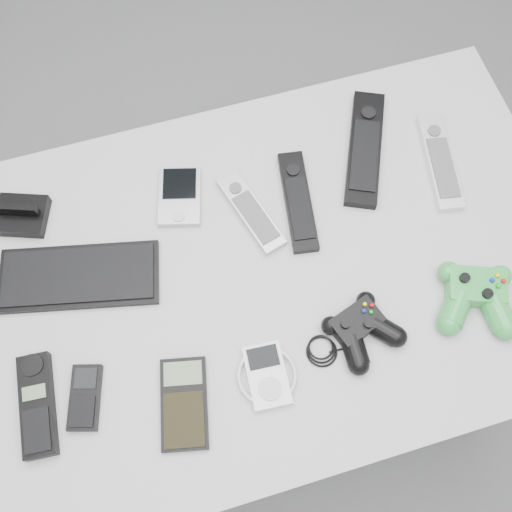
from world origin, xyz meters
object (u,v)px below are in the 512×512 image
object	(u,v)px
desk	(269,281)
pda	(180,196)
pda_keyboard	(79,276)
calculator	(184,403)
mobile_phone	(85,397)
remote_silver_a	(251,211)
remote_silver_b	(440,161)
remote_black_b	(365,148)
controller_green	(477,295)
controller_black	(361,328)
mp3_player	(267,375)
remote_black_a	(298,201)
cordless_handset	(37,405)

from	to	relation	value
desk	pda	distance (m)	0.24
pda_keyboard	calculator	distance (m)	0.30
pda	mobile_phone	size ratio (longest dim) A/B	1.12
remote_silver_a	remote_silver_b	xyz separation A→B (m)	(0.39, 0.00, 0.00)
remote_black_b	remote_silver_b	bearing A→B (deg)	-3.21
remote_silver_a	controller_green	distance (m)	0.44
pda	controller_black	xyz separation A→B (m)	(0.24, -0.35, 0.01)
controller_black	remote_silver_b	bearing A→B (deg)	26.97
mp3_player	controller_green	xyz separation A→B (m)	(0.40, 0.03, 0.01)
remote_silver_b	mobile_phone	world-z (taller)	remote_silver_b
mobile_phone	pda	bearing A→B (deg)	69.04
desk	remote_black_a	size ratio (longest dim) A/B	5.49
pda_keyboard	pda	distance (m)	0.24
cordless_handset	mp3_player	distance (m)	0.39
pda_keyboard	remote_silver_b	size ratio (longest dim) A/B	1.34
remote_black_b	mobile_phone	size ratio (longest dim) A/B	2.35
remote_silver_a	controller_green	world-z (taller)	controller_green
mp3_player	controller_green	world-z (taller)	controller_green
pda	cordless_handset	world-z (taller)	cordless_handset
remote_silver_a	remote_silver_b	world-z (taller)	remote_silver_b
controller_black	cordless_handset	bearing A→B (deg)	158.10
controller_green	cordless_handset	bearing A→B (deg)	-161.30
remote_silver_a	mp3_player	xyz separation A→B (m)	(-0.06, -0.31, -0.00)
desk	calculator	distance (m)	0.29
remote_black_a	controller_green	bearing A→B (deg)	-39.44
remote_silver_b	mobile_phone	xyz separation A→B (m)	(-0.75, -0.26, -0.00)
remote_silver_a	controller_black	world-z (taller)	controller_black
cordless_handset	calculator	world-z (taller)	cordless_handset
remote_black_a	controller_green	size ratio (longest dim) A/B	1.40
remote_silver_b	mp3_player	xyz separation A→B (m)	(-0.45, -0.31, -0.00)
mp3_player	cordless_handset	bearing A→B (deg)	175.14
pda_keyboard	controller_black	size ratio (longest dim) A/B	1.40
remote_black_b	remote_silver_b	xyz separation A→B (m)	(0.13, -0.07, -0.00)
remote_silver_a	mobile_phone	size ratio (longest dim) A/B	1.66
pda	remote_silver_a	distance (m)	0.14
remote_silver_a	controller_green	size ratio (longest dim) A/B	1.21
remote_silver_a	mp3_player	distance (m)	0.31
pda_keyboard	remote_black_a	bearing A→B (deg)	16.96
desk	pda_keyboard	xyz separation A→B (m)	(-0.34, 0.08, 0.08)
calculator	remote_black_a	bearing A→B (deg)	57.90
remote_black_a	mobile_phone	world-z (taller)	remote_black_a
mobile_phone	calculator	world-z (taller)	mobile_phone
remote_silver_a	remote_black_b	world-z (taller)	remote_black_b
cordless_handset	mp3_player	world-z (taller)	cordless_handset
calculator	mp3_player	bearing A→B (deg)	14.19
remote_black_a	mp3_player	bearing A→B (deg)	-107.94
remote_silver_a	desk	bearing A→B (deg)	-104.84
desk	cordless_handset	distance (m)	0.47
pda	controller_green	size ratio (longest dim) A/B	0.82
remote_silver_b	cordless_handset	xyz separation A→B (m)	(-0.83, -0.25, 0.00)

